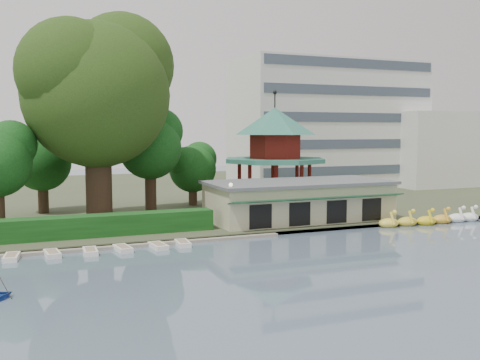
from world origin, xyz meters
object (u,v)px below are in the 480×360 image
dock (78,249)px  big_tree (98,84)px  boathouse (299,200)px  pavilion (275,147)px

dock → big_tree: 17.91m
boathouse → dock: bearing=-167.8°
dock → boathouse: boathouse is taller
boathouse → pavilion: size_ratio=1.38×
big_tree → boathouse: bearing=-18.4°
boathouse → pavilion: bearing=78.7°
dock → boathouse: 22.62m
boathouse → big_tree: size_ratio=0.89×
pavilion → big_tree: size_ratio=0.65×
pavilion → big_tree: (-20.81, -3.77, 6.38)m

